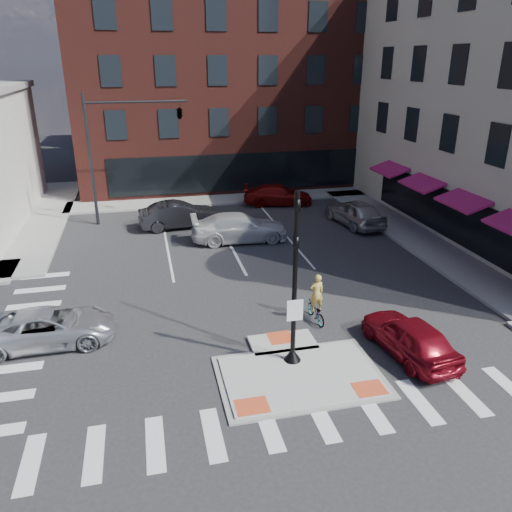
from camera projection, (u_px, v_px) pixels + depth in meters
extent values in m
plane|color=#28282B|center=(296.00, 369.00, 16.92)|extent=(120.00, 120.00, 0.00)
cube|color=gray|center=(300.00, 377.00, 16.46)|extent=(5.40, 3.60, 0.06)
cube|color=#A8A8A3|center=(300.00, 376.00, 16.45)|extent=(5.00, 3.20, 0.12)
cube|color=#A8A8A3|center=(283.00, 343.00, 18.35)|extent=(2.40, 1.40, 0.12)
cube|color=#D64B25|center=(252.00, 406.00, 14.94)|extent=(1.00, 0.80, 0.01)
cube|color=#D64B25|center=(369.00, 388.00, 15.74)|extent=(1.00, 0.80, 0.01)
cube|color=#D64B25|center=(281.00, 338.00, 18.60)|extent=(0.90, 0.90, 0.01)
cube|color=gray|center=(45.00, 218.00, 32.69)|extent=(3.00, 20.00, 0.15)
cube|color=gray|center=(426.00, 243.00, 28.21)|extent=(3.00, 24.00, 0.15)
cube|color=gray|center=(247.00, 197.00, 37.43)|extent=(26.00, 3.00, 0.15)
cube|color=#531F19|center=(223.00, 86.00, 43.74)|extent=(24.00, 18.00, 15.00)
cube|color=black|center=(244.00, 172.00, 37.70)|extent=(20.00, 0.12, 2.80)
cube|color=black|center=(449.00, 214.00, 27.86)|extent=(0.12, 16.00, 2.60)
cube|color=#C31A6B|center=(441.00, 191.00, 27.21)|extent=(1.46, 3.00, 0.58)
cube|color=#C31A6B|center=(389.00, 169.00, 32.64)|extent=(1.46, 3.00, 0.58)
cube|color=slate|center=(140.00, 100.00, 61.30)|extent=(10.00, 12.00, 10.00)
cube|color=brown|center=(240.00, 89.00, 65.46)|extent=(12.00, 12.00, 12.00)
cone|color=black|center=(292.00, 354.00, 17.16)|extent=(0.60, 0.60, 0.45)
cylinder|color=black|center=(295.00, 279.00, 16.10)|extent=(0.16, 0.16, 5.80)
cube|color=white|center=(295.00, 310.00, 16.40)|extent=(0.55, 0.04, 0.75)
imported|color=black|center=(297.00, 216.00, 15.32)|extent=(0.18, 0.22, 1.10)
imported|color=black|center=(296.00, 253.00, 15.77)|extent=(0.18, 0.22, 1.10)
cylinder|color=black|center=(91.00, 161.00, 30.16)|extent=(0.20, 0.20, 8.00)
cylinder|color=black|center=(136.00, 102.00, 29.53)|extent=(6.00, 0.14, 0.14)
imported|color=black|center=(179.00, 111.00, 30.28)|extent=(0.48, 2.24, 0.90)
imported|color=silver|center=(50.00, 327.00, 18.25)|extent=(4.80, 2.25, 1.33)
imported|color=maroon|center=(410.00, 336.00, 17.53)|extent=(2.24, 4.38, 1.43)
imported|color=silver|center=(239.00, 227.00, 28.53)|extent=(5.58, 2.44, 1.60)
imported|color=#232328|center=(179.00, 215.00, 30.78)|extent=(5.02, 2.16, 1.61)
imported|color=#ACAFB3|center=(355.00, 212.00, 31.22)|extent=(2.65, 5.08, 1.65)
imported|color=maroon|center=(278.00, 195.00, 35.66)|extent=(5.15, 2.82, 1.42)
imported|color=#3F3F44|center=(316.00, 312.00, 19.89)|extent=(0.65, 1.59, 0.82)
imported|color=gold|center=(317.00, 293.00, 19.59)|extent=(0.60, 0.41, 1.57)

